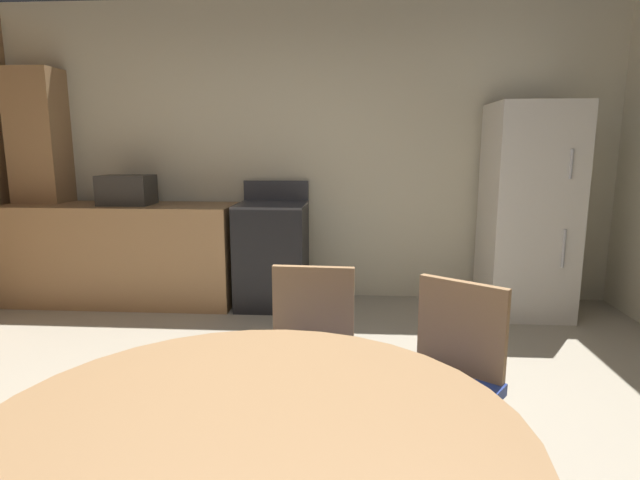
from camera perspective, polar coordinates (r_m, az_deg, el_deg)
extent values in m
cube|color=beige|center=(4.79, -1.67, 9.75)|extent=(5.90, 0.12, 2.70)
cube|color=#9E754C|center=(4.94, -21.25, -1.46)|extent=(2.04, 0.60, 0.90)
cube|color=#9E754C|center=(5.40, -28.59, 5.39)|extent=(0.44, 0.36, 2.10)
cube|color=black|center=(4.53, -5.38, -1.81)|extent=(0.60, 0.60, 0.90)
cube|color=#38383D|center=(4.46, -5.48, 3.98)|extent=(0.60, 0.60, 0.02)
cube|color=#38383D|center=(4.72, -4.95, 5.58)|extent=(0.60, 0.04, 0.18)
cube|color=silver|center=(4.58, 22.33, 3.04)|extent=(0.68, 0.66, 1.76)
cylinder|color=#B2B2B7|center=(4.30, 26.42, 7.65)|extent=(0.02, 0.02, 0.22)
cylinder|color=#B2B2B7|center=(4.37, 25.72, -0.87)|extent=(0.02, 0.02, 0.30)
cube|color=#2D2B28|center=(4.83, -20.89, 5.27)|extent=(0.44, 0.32, 0.26)
cylinder|color=#9E754C|center=(1.28, -8.22, -21.38)|extent=(1.34, 1.34, 0.04)
cylinder|color=#9E754C|center=(2.25, 2.66, -21.76)|extent=(0.03, 0.03, 0.43)
cylinder|color=#9E754C|center=(2.29, -6.47, -21.12)|extent=(0.03, 0.03, 0.43)
cylinder|color=#9E754C|center=(2.54, 3.23, -17.67)|extent=(0.03, 0.03, 0.43)
cylinder|color=#9E754C|center=(2.58, -4.69, -17.23)|extent=(0.03, 0.03, 0.43)
cube|color=navy|center=(2.30, -1.34, -14.29)|extent=(0.42, 0.42, 0.05)
cube|color=#9E754C|center=(2.39, -0.76, -7.90)|extent=(0.38, 0.05, 0.42)
cylinder|color=#9E754C|center=(2.21, 6.57, -22.45)|extent=(0.03, 0.03, 0.43)
cylinder|color=#9E754C|center=(2.35, 18.94, -20.82)|extent=(0.03, 0.03, 0.43)
cylinder|color=#9E754C|center=(2.46, 11.10, -18.84)|extent=(0.03, 0.03, 0.43)
cube|color=navy|center=(2.15, 13.25, -16.41)|extent=(0.56, 0.56, 0.05)
cube|color=#9E754C|center=(2.22, 15.56, -9.75)|extent=(0.33, 0.25, 0.42)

